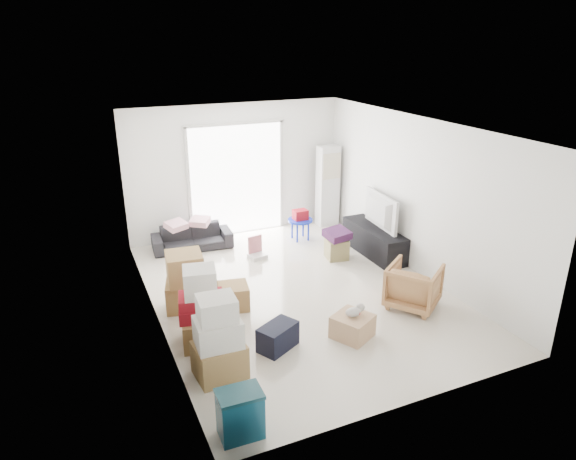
{
  "coord_description": "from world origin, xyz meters",
  "views": [
    {
      "loc": [
        -3.19,
        -6.79,
        3.95
      ],
      "look_at": [
        -0.08,
        0.2,
        1.03
      ],
      "focal_mm": 32.0,
      "sensor_mm": 36.0,
      "label": 1
    }
  ],
  "objects_px": {
    "ac_tower": "(328,186)",
    "sofa": "(192,234)",
    "storage_bins": "(240,414)",
    "wood_crate": "(352,326)",
    "tv_console": "(374,241)",
    "armchair": "(414,284)",
    "ottoman": "(337,249)",
    "television": "(375,224)",
    "kids_table": "(300,219)"
  },
  "relations": [
    {
      "from": "armchair",
      "to": "tv_console",
      "type": "bearing_deg",
      "value": -52.09
    },
    {
      "from": "sofa",
      "to": "kids_table",
      "type": "bearing_deg",
      "value": -7.23
    },
    {
      "from": "ac_tower",
      "to": "television",
      "type": "xyz_separation_m",
      "value": [
        0.05,
        -1.82,
        -0.27
      ]
    },
    {
      "from": "ac_tower",
      "to": "kids_table",
      "type": "xyz_separation_m",
      "value": [
        -0.93,
        -0.58,
        -0.42
      ]
    },
    {
      "from": "ac_tower",
      "to": "wood_crate",
      "type": "relative_size",
      "value": 3.62
    },
    {
      "from": "sofa",
      "to": "kids_table",
      "type": "relative_size",
      "value": 2.41
    },
    {
      "from": "storage_bins",
      "to": "wood_crate",
      "type": "relative_size",
      "value": 1.12
    },
    {
      "from": "storage_bins",
      "to": "kids_table",
      "type": "relative_size",
      "value": 0.85
    },
    {
      "from": "storage_bins",
      "to": "sofa",
      "type": "bearing_deg",
      "value": 81.37
    },
    {
      "from": "tv_console",
      "to": "wood_crate",
      "type": "distance_m",
      "value": 3.0
    },
    {
      "from": "television",
      "to": "sofa",
      "type": "height_order",
      "value": "television"
    },
    {
      "from": "armchair",
      "to": "wood_crate",
      "type": "xyz_separation_m",
      "value": [
        -1.29,
        -0.37,
        -0.22
      ]
    },
    {
      "from": "storage_bins",
      "to": "kids_table",
      "type": "height_order",
      "value": "kids_table"
    },
    {
      "from": "ottoman",
      "to": "wood_crate",
      "type": "distance_m",
      "value": 2.68
    },
    {
      "from": "ac_tower",
      "to": "ottoman",
      "type": "bearing_deg",
      "value": -112.3
    },
    {
      "from": "storage_bins",
      "to": "kids_table",
      "type": "distance_m",
      "value": 5.57
    },
    {
      "from": "tv_console",
      "to": "wood_crate",
      "type": "relative_size",
      "value": 3.3
    },
    {
      "from": "tv_console",
      "to": "armchair",
      "type": "height_order",
      "value": "armchair"
    },
    {
      "from": "sofa",
      "to": "armchair",
      "type": "relative_size",
      "value": 2.02
    },
    {
      "from": "ac_tower",
      "to": "sofa",
      "type": "xyz_separation_m",
      "value": [
        -3.06,
        -0.15,
        -0.58
      ]
    },
    {
      "from": "tv_console",
      "to": "ottoman",
      "type": "bearing_deg",
      "value": 172.8
    },
    {
      "from": "television",
      "to": "kids_table",
      "type": "relative_size",
      "value": 1.78
    },
    {
      "from": "television",
      "to": "storage_bins",
      "type": "height_order",
      "value": "television"
    },
    {
      "from": "television",
      "to": "armchair",
      "type": "xyz_separation_m",
      "value": [
        -0.57,
        -1.98,
        -0.23
      ]
    },
    {
      "from": "television",
      "to": "tv_console",
      "type": "bearing_deg",
      "value": 0.0
    },
    {
      "from": "wood_crate",
      "to": "armchair",
      "type": "bearing_deg",
      "value": 15.88
    },
    {
      "from": "storage_bins",
      "to": "wood_crate",
      "type": "distance_m",
      "value": 2.35
    },
    {
      "from": "armchair",
      "to": "storage_bins",
      "type": "xyz_separation_m",
      "value": [
        -3.33,
        -1.53,
        -0.11
      ]
    },
    {
      "from": "wood_crate",
      "to": "tv_console",
      "type": "bearing_deg",
      "value": 51.62
    },
    {
      "from": "armchair",
      "to": "ottoman",
      "type": "bearing_deg",
      "value": -30.94
    },
    {
      "from": "kids_table",
      "to": "sofa",
      "type": "bearing_deg",
      "value": 168.53
    },
    {
      "from": "storage_bins",
      "to": "tv_console",
      "type": "bearing_deg",
      "value": 41.99
    },
    {
      "from": "ac_tower",
      "to": "armchair",
      "type": "xyz_separation_m",
      "value": [
        -0.52,
        -3.8,
        -0.5
      ]
    },
    {
      "from": "tv_console",
      "to": "kids_table",
      "type": "bearing_deg",
      "value": 128.38
    },
    {
      "from": "sofa",
      "to": "storage_bins",
      "type": "bearing_deg",
      "value": -94.38
    },
    {
      "from": "ottoman",
      "to": "kids_table",
      "type": "bearing_deg",
      "value": 100.98
    },
    {
      "from": "armchair",
      "to": "storage_bins",
      "type": "relative_size",
      "value": 1.39
    },
    {
      "from": "ottoman",
      "to": "kids_table",
      "type": "relative_size",
      "value": 0.59
    },
    {
      "from": "television",
      "to": "wood_crate",
      "type": "relative_size",
      "value": 2.34
    },
    {
      "from": "ac_tower",
      "to": "tv_console",
      "type": "bearing_deg",
      "value": -88.42
    },
    {
      "from": "television",
      "to": "wood_crate",
      "type": "distance_m",
      "value": 3.03
    },
    {
      "from": "armchair",
      "to": "ottoman",
      "type": "relative_size",
      "value": 2.0
    },
    {
      "from": "armchair",
      "to": "ottoman",
      "type": "height_order",
      "value": "armchair"
    },
    {
      "from": "television",
      "to": "wood_crate",
      "type": "height_order",
      "value": "television"
    },
    {
      "from": "tv_console",
      "to": "storage_bins",
      "type": "distance_m",
      "value": 5.25
    },
    {
      "from": "sofa",
      "to": "storage_bins",
      "type": "relative_size",
      "value": 2.82
    },
    {
      "from": "ac_tower",
      "to": "armchair",
      "type": "bearing_deg",
      "value": -97.8
    },
    {
      "from": "ac_tower",
      "to": "sofa",
      "type": "height_order",
      "value": "ac_tower"
    },
    {
      "from": "ottoman",
      "to": "kids_table",
      "type": "distance_m",
      "value": 1.19
    },
    {
      "from": "tv_console",
      "to": "armchair",
      "type": "distance_m",
      "value": 2.07
    }
  ]
}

